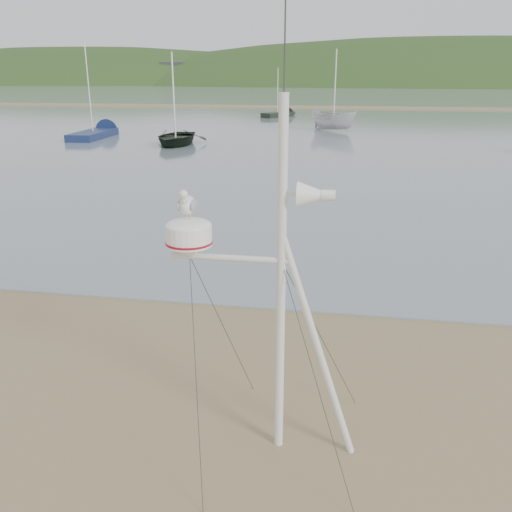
% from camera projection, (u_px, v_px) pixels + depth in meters
% --- Properties ---
extents(ground, '(560.00, 560.00, 0.00)m').
position_uv_depth(ground, '(91.00, 415.00, 7.73)').
color(ground, olive).
rests_on(ground, ground).
extents(water, '(560.00, 256.00, 0.04)m').
position_uv_depth(water, '(339.00, 92.00, 130.86)').
color(water, slate).
rests_on(water, ground).
extents(sandbar, '(560.00, 7.00, 0.07)m').
position_uv_depth(sandbar, '(326.00, 108.00, 73.01)').
color(sandbar, olive).
rests_on(sandbar, water).
extents(hill_ridge, '(620.00, 180.00, 80.00)m').
position_uv_depth(hill_ridge, '(387.00, 132.00, 230.34)').
color(hill_ridge, '#223B18').
rests_on(hill_ridge, ground).
extents(far_cottages, '(294.40, 6.30, 8.00)m').
position_uv_depth(far_cottages, '(353.00, 74.00, 188.80)').
color(far_cottages, beige).
rests_on(far_cottages, ground).
extents(mast_rig, '(2.39, 2.55, 5.40)m').
position_uv_depth(mast_rig, '(274.00, 358.00, 6.68)').
color(mast_rig, silver).
rests_on(mast_rig, ground).
extents(boat_dark, '(3.48, 1.08, 4.84)m').
position_uv_depth(boat_dark, '(174.00, 107.00, 35.14)').
color(boat_dark, black).
rests_on(boat_dark, water).
extents(boat_white, '(2.41, 2.40, 4.50)m').
position_uv_depth(boat_white, '(334.00, 103.00, 43.69)').
color(boat_white, silver).
rests_on(boat_white, water).
extents(sailboat_dark_mid, '(3.91, 5.29, 5.41)m').
position_uv_depth(sailboat_dark_mid, '(285.00, 114.00, 58.97)').
color(sailboat_dark_mid, black).
rests_on(sailboat_dark_mid, ground).
extents(sailboat_blue_near, '(2.22, 7.52, 7.37)m').
position_uv_depth(sailboat_blue_near, '(104.00, 132.00, 41.51)').
color(sailboat_blue_near, '#16234D').
rests_on(sailboat_blue_near, ground).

